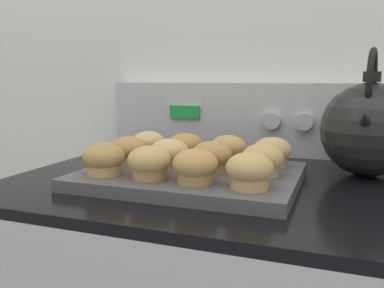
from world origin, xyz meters
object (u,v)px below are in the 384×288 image
at_px(muffin_r1_c2, 214,157).
at_px(muffin_r2_c3, 272,152).
at_px(muffin_r0_c2, 196,167).
at_px(muffin_r1_c1, 169,154).
at_px(muffin_r0_c0, 104,159).
at_px(muffin_r2_c2, 228,149).
at_px(muffin_pan, 191,176).
at_px(muffin_r2_c1, 185,147).
at_px(tea_kettle, 368,128).
at_px(muffin_r2_c0, 148,145).
at_px(muffin_r1_c0, 128,151).
at_px(muffin_r1_c3, 262,160).
at_px(muffin_r0_c1, 149,163).
at_px(muffin_r0_c3, 250,171).

distance_m(muffin_r1_c2, muffin_r2_c3, 0.13).
height_order(muffin_r0_c2, muffin_r1_c1, same).
relative_size(muffin_r0_c0, muffin_r0_c2, 1.00).
height_order(muffin_r0_c2, muffin_r2_c2, same).
bearing_deg(muffin_pan, muffin_r0_c2, -64.14).
bearing_deg(muffin_r2_c2, muffin_r2_c3, 0.66).
xyz_separation_m(muffin_r2_c1, tea_kettle, (0.35, 0.08, 0.05)).
relative_size(muffin_r1_c1, muffin_r2_c0, 1.00).
bearing_deg(tea_kettle, muffin_r1_c1, -154.61).
xyz_separation_m(muffin_r0_c0, muffin_r2_c1, (0.09, 0.17, 0.00)).
bearing_deg(muffin_r0_c2, muffin_r1_c2, 88.32).
xyz_separation_m(muffin_r1_c0, muffin_r2_c2, (0.18, 0.09, 0.00)).
xyz_separation_m(muffin_r2_c0, muffin_r2_c3, (0.26, 0.00, 0.00)).
bearing_deg(muffin_r0_c2, muffin_pan, 115.86).
relative_size(muffin_r0_c0, tea_kettle, 0.30).
relative_size(muffin_r1_c1, muffin_r1_c2, 1.00).
relative_size(muffin_r1_c3, muffin_r2_c3, 1.00).
distance_m(muffin_r0_c2, muffin_r2_c0, 0.25).
xyz_separation_m(muffin_r0_c0, muffin_r2_c2, (0.18, 0.18, 0.00)).
distance_m(muffin_r0_c0, muffin_r2_c0, 0.17).
relative_size(muffin_r0_c1, muffin_r2_c3, 1.00).
bearing_deg(muffin_r1_c1, muffin_r1_c3, 0.63).
xyz_separation_m(muffin_r0_c3, muffin_r1_c2, (-0.08, 0.09, 0.00)).
bearing_deg(tea_kettle, muffin_r2_c1, -167.04).
bearing_deg(muffin_r0_c0, muffin_r0_c3, -0.21).
relative_size(muffin_r2_c0, muffin_r2_c3, 1.00).
height_order(muffin_r1_c1, muffin_r2_c0, same).
distance_m(muffin_r0_c0, tea_kettle, 0.51).
distance_m(muffin_r0_c1, muffin_r1_c0, 0.13).
relative_size(muffin_r0_c2, muffin_r2_c1, 1.00).
relative_size(muffin_r0_c1, muffin_r1_c1, 1.00).
height_order(muffin_pan, muffin_r1_c2, muffin_r1_c2).
relative_size(muffin_r1_c1, muffin_r2_c1, 1.00).
xyz_separation_m(muffin_r0_c3, muffin_r2_c3, (0.00, 0.18, 0.00)).
distance_m(muffin_r0_c1, muffin_r2_c3, 0.25).
bearing_deg(muffin_r0_c1, muffin_r2_c1, 90.69).
bearing_deg(tea_kettle, muffin_r0_c1, -144.10).
height_order(muffin_r0_c1, muffin_r0_c2, same).
bearing_deg(muffin_r0_c1, muffin_r1_c1, 90.58).
bearing_deg(muffin_r1_c0, muffin_pan, -1.25).
relative_size(muffin_r2_c2, muffin_r2_c3, 1.00).
relative_size(muffin_r0_c3, muffin_r2_c2, 1.00).
bearing_deg(tea_kettle, muffin_r2_c2, -163.30).
bearing_deg(muffin_r2_c2, muffin_r1_c0, -154.47).
relative_size(muffin_pan, muffin_r1_c2, 5.29).
xyz_separation_m(muffin_pan, muffin_r1_c3, (0.13, 0.00, 0.04)).
relative_size(muffin_r0_c3, tea_kettle, 0.30).
distance_m(muffin_r1_c0, muffin_r2_c0, 0.08).
bearing_deg(muffin_r1_c3, muffin_r2_c3, 88.60).
height_order(muffin_r2_c0, muffin_r2_c3, same).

